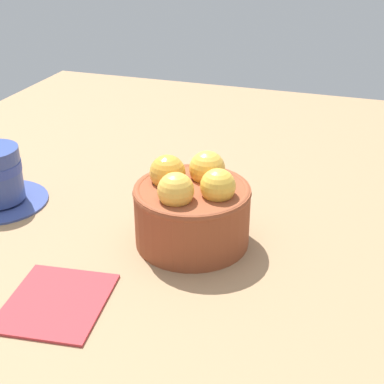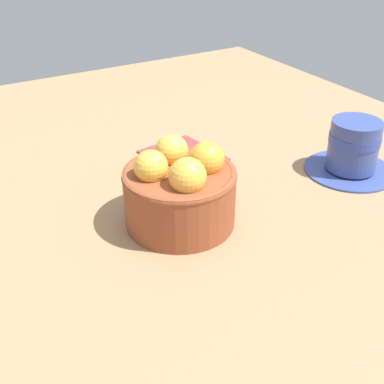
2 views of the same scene
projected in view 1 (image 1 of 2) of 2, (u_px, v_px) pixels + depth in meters
ground_plane at (192, 256)px, 67.32cm from camera, size 127.48×108.28×4.08cm
terracotta_bowl at (192, 207)px, 64.33cm from camera, size 13.52×13.52×10.27cm
folded_napkin at (56, 301)px, 55.86cm from camera, size 12.20×10.99×0.60cm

